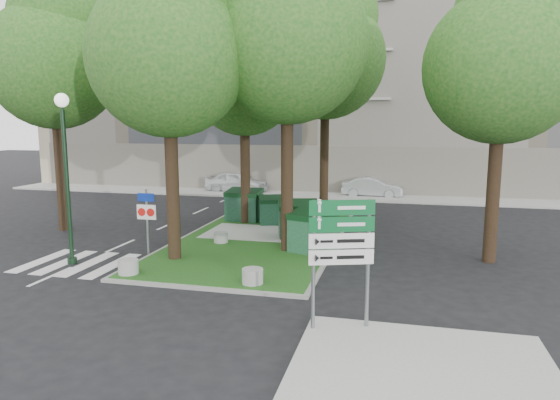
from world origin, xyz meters
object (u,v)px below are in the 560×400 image
(tree_median_far, at_px, (328,48))
(dumpster_b, at_px, (274,210))
(tree_street_left, at_px, (55,52))
(bollard_mid, at_px, (221,237))
(dumpster_a, at_px, (244,205))
(dumpster_c, at_px, (298,219))
(tree_median_mid, at_px, (246,71))
(bollard_left, at_px, (128,267))
(dumpster_d, at_px, (314,232))
(directional_sign, at_px, (341,244))
(litter_bin, at_px, (325,207))
(traffic_sign_pole, at_px, (147,213))
(tree_median_near_left, at_px, (171,41))
(tree_median_near_right, at_px, (290,26))
(street_lamp, at_px, (65,158))
(bollard_right, at_px, (253,276))
(car_silver, at_px, (372,187))
(tree_street_right, at_px, (505,52))
(car_white, at_px, (237,182))

(tree_median_far, bearing_deg, dumpster_b, -121.70)
(tree_street_left, bearing_deg, bollard_mid, -7.87)
(dumpster_a, bearing_deg, dumpster_c, -36.78)
(tree_median_mid, relative_size, dumpster_a, 5.82)
(bollard_left, bearing_deg, dumpster_d, 37.72)
(dumpster_c, bearing_deg, bollard_mid, -166.04)
(bollard_left, xyz_separation_m, directional_sign, (6.82, -2.50, 1.73))
(dumpster_c, height_order, litter_bin, dumpster_c)
(tree_median_far, relative_size, dumpster_c, 6.34)
(dumpster_c, bearing_deg, traffic_sign_pole, -159.52)
(litter_bin, bearing_deg, dumpster_b, -120.44)
(traffic_sign_pole, bearing_deg, dumpster_a, 75.18)
(dumpster_c, bearing_deg, bollard_left, -140.58)
(tree_median_near_left, xyz_separation_m, dumpster_d, (4.41, 1.89, -6.46))
(tree_median_near_right, relative_size, directional_sign, 3.90)
(tree_median_near_right, bearing_deg, directional_sign, -68.11)
(bollard_mid, height_order, litter_bin, litter_bin)
(dumpster_b, distance_m, street_lamp, 9.57)
(tree_median_near_right, distance_m, street_lamp, 8.74)
(bollard_right, bearing_deg, directional_sign, -41.48)
(bollard_mid, relative_size, directional_sign, 0.19)
(car_silver, bearing_deg, tree_median_mid, 155.11)
(tree_median_mid, distance_m, dumpster_c, 7.20)
(dumpster_d, relative_size, directional_sign, 0.65)
(tree_median_near_right, xyz_separation_m, tree_street_right, (7.00, 0.50, -1.00))
(car_silver, bearing_deg, dumpster_c, 171.82)
(tree_median_far, bearing_deg, car_silver, 74.86)
(tree_street_right, bearing_deg, directional_sign, -121.73)
(bollard_left, bearing_deg, bollard_right, 0.00)
(tree_street_left, height_order, dumpster_c, tree_street_left)
(directional_sign, bearing_deg, traffic_sign_pole, 127.66)
(car_silver, bearing_deg, litter_bin, 166.30)
(dumpster_d, bearing_deg, bollard_right, -89.53)
(dumpster_a, relative_size, street_lamp, 0.30)
(street_lamp, bearing_deg, bollard_right, -7.90)
(bollard_right, height_order, bollard_mid, bollard_right)
(car_white, bearing_deg, dumpster_b, -147.81)
(dumpster_d, xyz_separation_m, bollard_left, (-5.10, -3.94, -0.52))
(tree_median_far, distance_m, directional_sign, 15.58)
(dumpster_d, distance_m, street_lamp, 8.76)
(bollard_mid, distance_m, litter_bin, 7.76)
(dumpster_d, height_order, street_lamp, street_lamp)
(dumpster_c, bearing_deg, street_lamp, -159.25)
(tree_street_left, bearing_deg, tree_median_near_left, -26.57)
(tree_median_near_right, bearing_deg, dumpster_a, 124.15)
(tree_median_mid, relative_size, traffic_sign_pole, 4.16)
(tree_median_near_left, xyz_separation_m, bollard_mid, (0.66, 2.44, -7.00))
(tree_street_right, bearing_deg, tree_median_near_right, -175.91)
(bollard_mid, xyz_separation_m, traffic_sign_pole, (-2.02, -2.00, 1.23))
(tree_median_mid, relative_size, bollard_left, 16.28)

